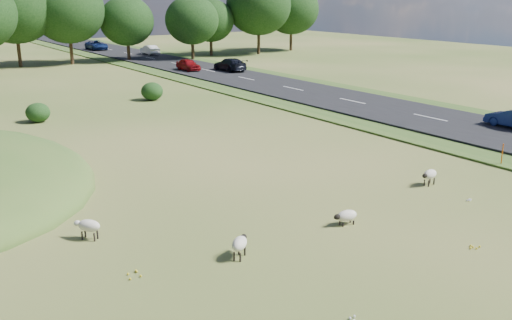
# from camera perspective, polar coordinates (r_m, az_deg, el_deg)

# --- Properties ---
(ground) EXTENTS (160.00, 160.00, 0.00)m
(ground) POSITION_cam_1_polar(r_m,az_deg,el_deg) (41.18, -15.11, 3.37)
(ground) COLOR #355A1C
(ground) RESTS_ON ground
(road) EXTENTS (8.00, 150.00, 0.25)m
(road) POSITION_cam_1_polar(r_m,az_deg,el_deg) (58.99, 0.09, 7.82)
(road) COLOR black
(road) RESTS_ON ground
(shrubs) EXTENTS (22.89, 9.58, 1.54)m
(shrubs) POSITION_cam_1_polar(r_m,az_deg,el_deg) (47.36, -21.04, 5.38)
(shrubs) COLOR black
(shrubs) RESTS_ON ground
(marker_post) EXTENTS (0.06, 0.06, 1.20)m
(marker_post) POSITION_cam_1_polar(r_m,az_deg,el_deg) (32.92, 23.40, 0.48)
(marker_post) COLOR #D8590C
(marker_post) RESTS_ON ground
(sheep_0) EXTENTS (1.11, 0.61, 0.78)m
(sheep_0) POSITION_cam_1_polar(r_m,az_deg,el_deg) (28.35, 16.97, -1.40)
(sheep_0) COLOR beige
(sheep_0) RESTS_ON ground
(sheep_1) EXTENTS (1.09, 0.57, 0.61)m
(sheep_1) POSITION_cam_1_polar(r_m,az_deg,el_deg) (22.88, 9.02, -5.53)
(sheep_1) COLOR beige
(sheep_1) RESTS_ON ground
(sheep_2) EXTENTS (0.95, 1.04, 0.78)m
(sheep_2) POSITION_cam_1_polar(r_m,az_deg,el_deg) (22.16, -16.43, -6.32)
(sheep_2) COLOR beige
(sheep_2) RESTS_ON ground
(sheep_3) EXTENTS (1.04, 0.93, 0.77)m
(sheep_3) POSITION_cam_1_polar(r_m,az_deg,el_deg) (19.85, -1.64, -8.33)
(sheep_3) COLOR beige
(sheep_3) RESTS_ON ground
(car_0) EXTENTS (2.02, 4.97, 1.44)m
(car_0) POSITION_cam_1_polar(r_m,az_deg,el_deg) (66.74, -2.63, 9.53)
(car_0) COLOR black
(car_0) RESTS_ON road
(car_1) EXTENTS (2.38, 5.16, 1.43)m
(car_1) POSITION_cam_1_polar(r_m,az_deg,el_deg) (95.74, -15.66, 11.00)
(car_1) COLOR navy
(car_1) RESTS_ON road
(car_2) EXTENTS (1.56, 3.87, 1.32)m
(car_2) POSITION_cam_1_polar(r_m,az_deg,el_deg) (67.49, -6.79, 9.45)
(car_2) COLOR maroon
(car_2) RESTS_ON road
(car_3) EXTENTS (1.44, 4.13, 1.36)m
(car_3) POSITION_cam_1_polar(r_m,az_deg,el_deg) (86.27, -10.60, 10.78)
(car_3) COLOR white
(car_3) RESTS_ON road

